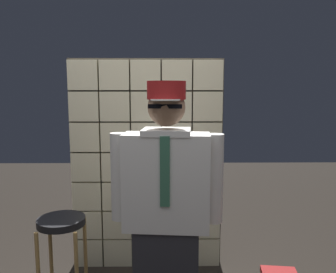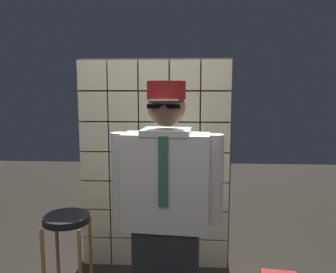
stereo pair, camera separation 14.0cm
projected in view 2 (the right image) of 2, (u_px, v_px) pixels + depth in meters
glass_block_wall at (155, 166)px, 3.19m from camera, size 1.42×0.10×1.98m
standing_person at (166, 216)px, 2.10m from camera, size 0.69×0.31×1.73m
bar_stool at (67, 241)px, 2.51m from camera, size 0.34×0.34×0.77m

